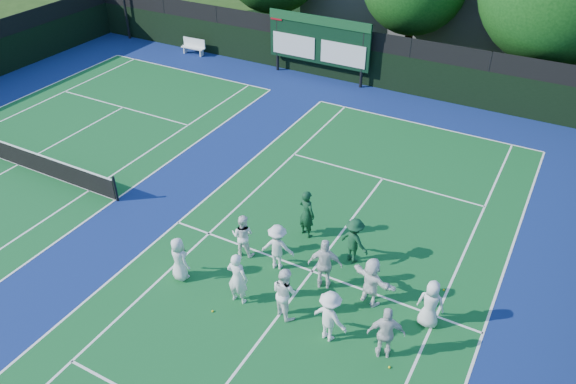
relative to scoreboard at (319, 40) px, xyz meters
The scene contains 26 objects.
ground 17.23m from the scoreboard, 65.78° to the right, with size 120.00×120.00×0.00m, color #1F3C10.
court_apron 14.78m from the scoreboard, 86.03° to the right, with size 34.00×32.00×0.01m, color navy.
near_court 16.33m from the scoreboard, 64.32° to the right, with size 11.05×23.85×0.01m.
left_court 16.32m from the scoreboard, 115.60° to the right, with size 11.05×23.85×0.01m.
back_fence 1.38m from the scoreboard, 22.25° to the left, with size 34.00×0.08×3.00m.
scoreboard is the anchor object (origin of this frame).
clubhouse 9.80m from the scoreboard, 59.22° to the left, with size 18.00×6.00×4.00m, color #545559.
tennis_net 16.26m from the scoreboard, 115.60° to the right, with size 11.30×0.10×1.10m.
bench 8.59m from the scoreboard, behind, with size 1.56×0.48×0.98m.
tennis_ball_0 18.51m from the scoreboard, 73.55° to the right, with size 0.07×0.07×0.07m, color #D1CA18.
tennis_ball_1 15.87m from the scoreboard, 56.60° to the right, with size 0.07×0.07×0.07m, color #D1CA18.
tennis_ball_2 20.15m from the scoreboard, 58.18° to the right, with size 0.07×0.07×0.07m, color #D1CA18.
tennis_ball_3 16.14m from the scoreboard, 80.31° to the right, with size 0.07×0.07×0.07m, color #D1CA18.
tennis_ball_5 17.48m from the scoreboard, 50.56° to the right, with size 0.07×0.07×0.07m, color #D1CA18.
player_front_0 17.27m from the scoreboard, 78.45° to the right, with size 0.76×0.49×1.55m, color silver.
player_front_1 17.81m from the scoreboard, 71.51° to the right, with size 0.67×0.44×1.83m, color white.
player_front_2 18.14m from the scoreboard, 66.81° to the right, with size 0.84×0.65×1.73m, color white.
player_front_3 19.00m from the scoreboard, 62.77° to the right, with size 1.09×0.63×1.69m, color white.
player_front_4 19.64m from the scoreboard, 58.43° to the right, with size 1.03×0.43×1.75m, color silver.
player_back_0 15.65m from the scoreboard, 72.95° to the right, with size 0.77×0.60×1.58m, color white.
player_back_1 16.11m from the scoreboard, 68.40° to the right, with size 1.07×0.62×1.66m, color silver.
player_back_2 16.91m from the scoreboard, 63.02° to the right, with size 1.07×0.45×1.83m, color silver.
player_back_3 17.59m from the scoreboard, 58.55° to the right, with size 1.54×0.49×1.66m, color white.
player_back_4 18.62m from the scoreboard, 53.80° to the right, with size 0.78×0.51×1.60m, color white.
coach_left 14.31m from the scoreboard, 65.31° to the right, with size 0.67×0.44×1.84m, color #0F371F.
coach_right 15.67m from the scoreboard, 59.40° to the right, with size 1.07×0.62×1.66m, color #103C21.
Camera 1 is at (5.91, -11.40, 12.37)m, focal length 35.00 mm.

